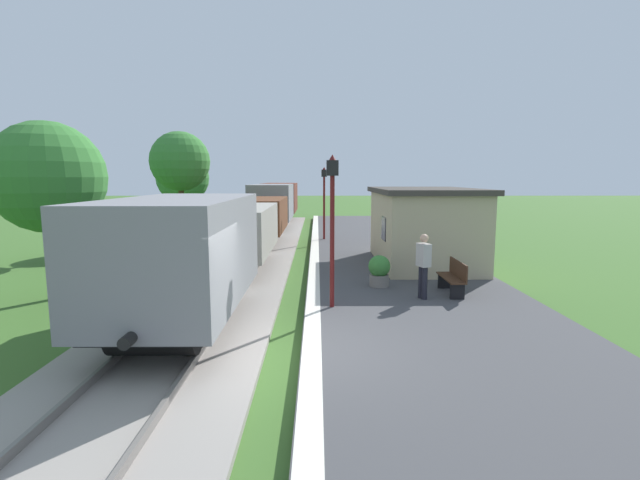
% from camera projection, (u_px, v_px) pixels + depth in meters
% --- Properties ---
extents(ground_plane, '(160.00, 160.00, 0.00)m').
position_uv_depth(ground_plane, '(290.00, 362.00, 8.50)').
color(ground_plane, '#3D6628').
extents(platform_slab, '(6.00, 60.00, 0.25)m').
position_uv_depth(platform_slab, '(462.00, 356.00, 8.51)').
color(platform_slab, '#424244').
rests_on(platform_slab, ground).
extents(platform_edge_stripe, '(0.36, 60.00, 0.01)m').
position_uv_depth(platform_edge_stripe, '(312.00, 349.00, 8.47)').
color(platform_edge_stripe, silver).
rests_on(platform_edge_stripe, platform_slab).
extents(track_ballast, '(3.80, 60.00, 0.12)m').
position_uv_depth(track_ballast, '(161.00, 360.00, 8.48)').
color(track_ballast, gray).
rests_on(track_ballast, ground).
extents(rail_near, '(0.07, 60.00, 0.14)m').
position_uv_depth(rail_near, '(199.00, 353.00, 8.47)').
color(rail_near, slate).
rests_on(rail_near, track_ballast).
extents(rail_far, '(0.07, 60.00, 0.14)m').
position_uv_depth(rail_far, '(121.00, 353.00, 8.46)').
color(rail_far, slate).
rests_on(rail_far, track_ballast).
extents(freight_train, '(2.50, 32.60, 2.72)m').
position_uv_depth(freight_train, '(260.00, 214.00, 23.22)').
color(freight_train, gray).
rests_on(freight_train, rail_near).
extents(station_hut, '(3.50, 5.80, 2.78)m').
position_uv_depth(station_hut, '(423.00, 226.00, 16.80)').
color(station_hut, tan).
rests_on(station_hut, platform_slab).
extents(bench_near_hut, '(0.42, 1.50, 0.91)m').
position_uv_depth(bench_near_hut, '(454.00, 277.00, 12.50)').
color(bench_near_hut, '#422819').
rests_on(bench_near_hut, platform_slab).
extents(bench_down_platform, '(0.42, 1.50, 0.91)m').
position_uv_depth(bench_down_platform, '(395.00, 234.00, 21.98)').
color(bench_down_platform, '#422819').
rests_on(bench_down_platform, platform_slab).
extents(person_waiting, '(0.35, 0.44, 1.71)m').
position_uv_depth(person_waiting, '(423.00, 264.00, 11.93)').
color(person_waiting, black).
rests_on(person_waiting, platform_slab).
extents(potted_planter, '(0.64, 0.64, 0.92)m').
position_uv_depth(potted_planter, '(379.00, 270.00, 13.36)').
color(potted_planter, slate).
rests_on(potted_planter, platform_slab).
extents(lamp_post_near, '(0.28, 0.28, 3.70)m').
position_uv_depth(lamp_post_near, '(332.00, 203.00, 10.94)').
color(lamp_post_near, '#591414').
rests_on(lamp_post_near, platform_slab).
extents(lamp_post_far, '(0.28, 0.28, 3.70)m').
position_uv_depth(lamp_post_far, '(324.00, 190.00, 23.39)').
color(lamp_post_far, '#591414').
rests_on(lamp_post_far, platform_slab).
extents(tree_trackside_mid, '(3.05, 3.05, 4.94)m').
position_uv_depth(tree_trackside_mid, '(48.00, 178.00, 12.54)').
color(tree_trackside_mid, '#4C3823').
rests_on(tree_trackside_mid, ground).
extents(tree_trackside_far, '(3.08, 3.08, 4.77)m').
position_uv_depth(tree_trackside_far, '(50.00, 182.00, 18.16)').
color(tree_trackside_far, '#4C3823').
rests_on(tree_trackside_far, ground).
extents(tree_field_left, '(3.00, 3.00, 5.74)m').
position_uv_depth(tree_field_left, '(180.00, 162.00, 23.23)').
color(tree_field_left, '#4C3823').
rests_on(tree_field_left, ground).
extents(tree_field_distant, '(3.61, 3.61, 5.21)m').
position_uv_depth(tree_field_distant, '(183.00, 178.00, 31.85)').
color(tree_field_distant, '#4C3823').
rests_on(tree_field_distant, ground).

